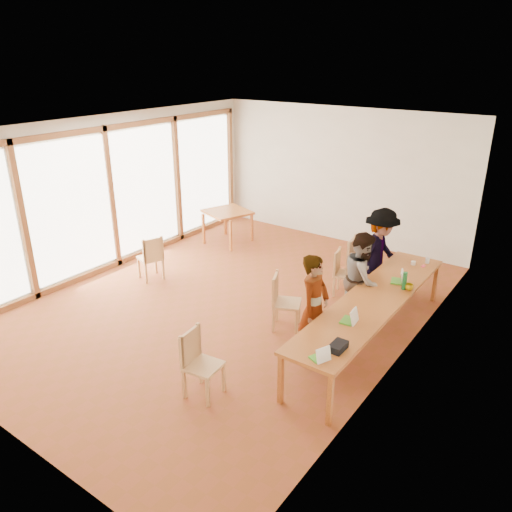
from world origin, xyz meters
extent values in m
plane|color=brown|center=(0.00, 0.00, 0.00)|extent=(8.00, 8.00, 0.00)
cube|color=beige|center=(0.00, 4.00, 1.50)|extent=(6.00, 0.10, 3.00)
cube|color=beige|center=(3.00, 0.00, 1.50)|extent=(0.10, 8.00, 3.00)
cube|color=white|center=(-2.96, 0.00, 1.50)|extent=(0.10, 8.00, 3.00)
cube|color=white|center=(0.00, 0.00, 3.02)|extent=(6.00, 8.00, 0.04)
cube|color=#C5682B|center=(2.50, 0.21, 0.72)|extent=(0.80, 4.00, 0.05)
cube|color=#C5682B|center=(2.16, -1.73, 0.35)|extent=(0.06, 0.06, 0.70)
cube|color=#C5682B|center=(2.16, 2.15, 0.35)|extent=(0.06, 0.06, 0.70)
cube|color=#C5682B|center=(2.84, -1.73, 0.35)|extent=(0.06, 0.06, 0.70)
cube|color=#C5682B|center=(2.84, 2.15, 0.35)|extent=(0.06, 0.06, 0.70)
cube|color=#C5682B|center=(-1.93, 2.34, 0.72)|extent=(0.90, 0.90, 0.05)
cube|color=#C5682B|center=(-2.32, 1.95, 0.35)|extent=(0.05, 0.05, 0.70)
cube|color=#C5682B|center=(-2.32, 2.73, 0.35)|extent=(0.05, 0.05, 0.70)
cube|color=#C5682B|center=(-1.54, 1.95, 0.35)|extent=(0.05, 0.05, 0.70)
cube|color=#C5682B|center=(-1.54, 2.73, 0.35)|extent=(0.05, 0.05, 0.70)
cube|color=tan|center=(1.28, -2.16, 0.43)|extent=(0.46, 0.46, 0.04)
cube|color=tan|center=(1.10, -2.18, 0.66)|extent=(0.09, 0.42, 0.44)
cube|color=tan|center=(1.23, -0.13, 0.43)|extent=(0.56, 0.56, 0.04)
cube|color=tan|center=(1.06, -0.21, 0.67)|extent=(0.21, 0.40, 0.44)
cube|color=tan|center=(1.47, 1.47, 0.40)|extent=(0.47, 0.47, 0.04)
cube|color=tan|center=(1.30, 1.43, 0.62)|extent=(0.12, 0.39, 0.41)
cube|color=tan|center=(1.67, 1.69, 0.49)|extent=(0.55, 0.55, 0.05)
cube|color=tan|center=(1.46, 1.66, 0.76)|extent=(0.12, 0.48, 0.50)
cube|color=tan|center=(-1.90, -0.07, 0.42)|extent=(0.52, 0.52, 0.04)
cube|color=tan|center=(-1.72, -0.13, 0.65)|extent=(0.18, 0.40, 0.43)
imported|color=gray|center=(1.96, -0.59, 0.78)|extent=(0.40, 0.59, 1.57)
imported|color=gray|center=(2.09, 0.71, 0.77)|extent=(0.77, 0.88, 1.54)
imported|color=gray|center=(1.96, 1.70, 0.82)|extent=(0.64, 1.08, 1.65)
cube|color=green|center=(2.60, -1.59, 0.76)|extent=(0.22, 0.25, 0.02)
cube|color=white|center=(2.67, -1.62, 0.84)|extent=(0.13, 0.20, 0.18)
cube|color=green|center=(2.49, -0.61, 0.76)|extent=(0.19, 0.25, 0.02)
cube|color=white|center=(2.57, -0.60, 0.85)|extent=(0.09, 0.22, 0.19)
cube|color=green|center=(2.56, 0.96, 0.76)|extent=(0.23, 0.27, 0.02)
cube|color=white|center=(2.64, 0.98, 0.85)|extent=(0.13, 0.23, 0.20)
imported|color=#CAA20A|center=(2.82, 0.79, 0.80)|extent=(0.14, 0.14, 0.10)
cylinder|color=#17632B|center=(2.74, 0.77, 0.89)|extent=(0.07, 0.07, 0.28)
cylinder|color=silver|center=(2.71, 1.98, 0.80)|extent=(0.07, 0.07, 0.09)
cylinder|color=white|center=(2.54, 1.77, 0.78)|extent=(0.08, 0.08, 0.06)
cube|color=#F33C59|center=(2.70, 1.80, 0.76)|extent=(0.05, 0.10, 0.01)
cube|color=black|center=(2.70, -1.30, 0.80)|extent=(0.16, 0.26, 0.09)
camera|label=1|loc=(4.88, -6.04, 4.08)|focal=35.00mm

